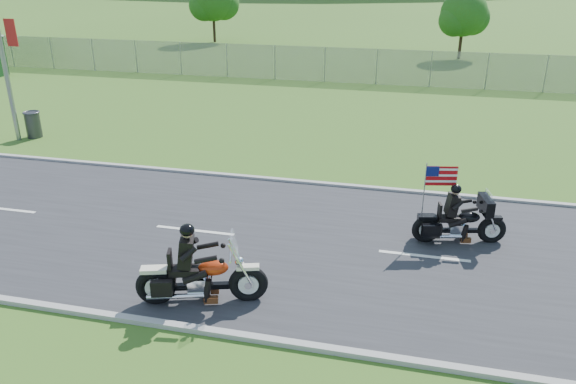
# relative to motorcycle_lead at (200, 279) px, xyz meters

# --- Properties ---
(ground) EXTENTS (420.00, 420.00, 0.00)m
(ground) POSITION_rel_motorcycle_lead_xyz_m (0.61, 3.08, -0.59)
(ground) COLOR #34551A
(ground) RESTS_ON ground
(road) EXTENTS (120.00, 8.00, 0.04)m
(road) POSITION_rel_motorcycle_lead_xyz_m (0.61, 3.08, -0.57)
(road) COLOR #28282B
(road) RESTS_ON ground
(curb_north) EXTENTS (120.00, 0.18, 0.12)m
(curb_north) POSITION_rel_motorcycle_lead_xyz_m (0.61, 7.13, -0.54)
(curb_north) COLOR #9E9B93
(curb_north) RESTS_ON ground
(curb_south) EXTENTS (120.00, 0.18, 0.12)m
(curb_south) POSITION_rel_motorcycle_lead_xyz_m (0.61, -0.97, -0.54)
(curb_south) COLOR #9E9B93
(curb_south) RESTS_ON ground
(fence) EXTENTS (60.00, 0.03, 2.00)m
(fence) POSITION_rel_motorcycle_lead_xyz_m (-4.39, 23.08, 0.41)
(fence) COLOR gray
(fence) RESTS_ON ground
(tree_fence_near) EXTENTS (3.52, 3.28, 4.75)m
(tree_fence_near) POSITION_rel_motorcycle_lead_xyz_m (6.65, 33.11, 2.38)
(tree_fence_near) COLOR #382316
(tree_fence_near) RESTS_ON ground
(tree_fence_mid) EXTENTS (3.96, 3.69, 5.30)m
(tree_fence_mid) POSITION_rel_motorcycle_lead_xyz_m (-13.34, 37.12, 2.71)
(tree_fence_mid) COLOR #382316
(tree_fence_mid) RESTS_ON ground
(motorcycle_lead) EXTENTS (2.73, 1.21, 1.88)m
(motorcycle_lead) POSITION_rel_motorcycle_lead_xyz_m (0.00, 0.00, 0.00)
(motorcycle_lead) COLOR black
(motorcycle_lead) RESTS_ON ground
(motorcycle_follow) EXTENTS (2.39, 1.00, 2.01)m
(motorcycle_follow) POSITION_rel_motorcycle_lead_xyz_m (5.42, 4.08, -0.03)
(motorcycle_follow) COLOR black
(motorcycle_follow) RESTS_ON ground
(trash_can) EXTENTS (0.78, 0.78, 1.03)m
(trash_can) POSITION_rel_motorcycle_lead_xyz_m (-10.99, 9.56, -0.08)
(trash_can) COLOR #333338
(trash_can) RESTS_ON ground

